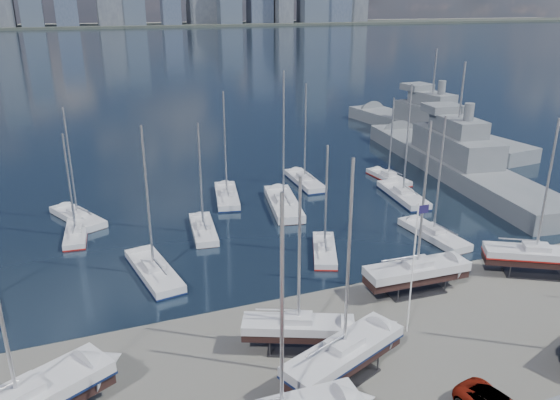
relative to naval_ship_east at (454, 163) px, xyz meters
name	(u,v)px	position (x,y,z in m)	size (l,w,h in m)	color
ground	(405,346)	(-31.57, -35.38, -1.66)	(1400.00, 1400.00, 0.00)	#605E59
water	(104,47)	(-31.57, 274.62, -1.81)	(1400.00, 600.00, 0.40)	#182739
far_shore	(84,26)	(-31.57, 534.62, -0.56)	(1400.00, 80.00, 2.20)	#2D332D
sailboat_cradle_2	(298,327)	(-39.35, -32.88, 0.29)	(8.52, 5.45, 13.71)	#2D2D33
sailboat_cradle_3	(344,354)	(-37.77, -37.13, 0.40)	(10.18, 6.22, 15.94)	#2D2D33
sailboat_cradle_4	(417,271)	(-26.12, -28.59, 0.39)	(9.64, 3.03, 15.62)	#2D2D33
sailboat_cradle_6	(535,256)	(-13.75, -29.84, 0.36)	(9.40, 6.93, 15.17)	#2D2D33
sailboat_moored_1	(76,234)	(-54.28, -4.61, -1.36)	(2.98, 8.34, 12.22)	black
sailboat_moored_2	(78,218)	(-53.96, 0.28, -1.34)	(6.39, 9.63, 14.20)	black
sailboat_moored_3	(154,272)	(-47.61, -17.01, -1.36)	(4.45, 10.53, 15.26)	black
sailboat_moored_4	(203,230)	(-40.82, -8.72, -1.34)	(3.51, 8.98, 13.21)	black
sailboat_moored_5	(227,197)	(-35.32, 1.01, -1.36)	(4.78, 10.33, 14.90)	black
sailboat_moored_6	(324,251)	(-30.36, -18.53, -1.36)	(5.25, 8.35, 12.11)	black
sailboat_moored_7	(283,206)	(-29.48, -4.57, -1.34)	(5.58, 12.27, 17.89)	black
sailboat_moored_8	(304,182)	(-23.15, 3.34, -1.36)	(3.16, 10.12, 14.99)	black
sailboat_moored_9	(433,235)	(-17.39, -19.20, -1.34)	(3.31, 9.62, 14.28)	black
sailboat_moored_10	(403,196)	(-13.38, -6.95, -1.36)	(4.22, 10.84, 15.78)	black
sailboat_moored_11	(388,178)	(-10.90, 0.66, -1.36)	(2.92, 8.56, 12.58)	black
naval_ship_east	(454,163)	(0.00, 0.00, 0.00)	(13.91, 48.06, 18.27)	slate
naval_ship_west	(429,128)	(10.89, 21.55, 0.00)	(11.66, 45.54, 18.05)	slate
flagpole	(414,261)	(-30.26, -33.73, 4.54)	(0.97, 0.12, 10.89)	white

